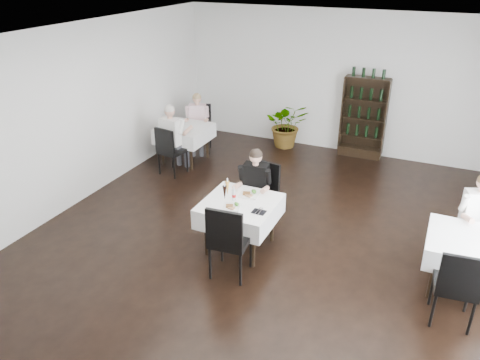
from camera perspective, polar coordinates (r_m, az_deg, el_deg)
name	(u,v)px	position (r m, az deg, el deg)	size (l,w,h in m)	color
room_shell	(260,158)	(6.25, 2.50, 2.69)	(9.00, 9.00, 9.00)	black
wine_shelf	(363,119)	(10.26, 14.81, 7.25)	(0.90, 0.28, 1.75)	black
main_table	(240,211)	(6.75, 0.00, -3.78)	(1.03, 1.03, 0.77)	black
left_table	(184,133)	(9.80, -6.79, 5.67)	(0.98, 0.98, 0.77)	black
right_table	(467,249)	(6.58, 25.97, -7.55)	(0.98, 0.98, 0.77)	black
potted_tree	(287,125)	(10.63, 5.75, 6.75)	(0.93, 0.81, 1.04)	#275A1F
main_chair_far	(262,190)	(7.40, 2.69, -1.24)	(0.56, 0.56, 1.04)	black
main_chair_near	(228,238)	(6.14, -1.47, -7.03)	(0.54, 0.54, 1.09)	black
left_chair_far	(200,125)	(10.40, -4.87, 6.73)	(0.61, 0.61, 1.02)	black
left_chair_near	(169,148)	(9.21, -8.61, 3.86)	(0.52, 0.52, 0.99)	black
right_chair_far	(476,229)	(7.32, 26.83, -5.40)	(0.47, 0.48, 0.87)	black
right_chair_near	(457,283)	(5.95, 24.96, -11.35)	(0.52, 0.52, 1.03)	black
diner_main	(254,185)	(7.14, 1.73, -0.58)	(0.53, 0.54, 1.35)	#414249
diner_left_far	(197,119)	(10.22, -5.22, 7.43)	(0.58, 0.61, 1.31)	#414249
diner_left_near	(173,133)	(9.30, -8.16, 5.72)	(0.54, 0.55, 1.40)	#414249
diner_right_far	(479,215)	(7.09, 27.14, -3.77)	(0.59, 0.63, 1.36)	#414249
plate_far	(249,194)	(6.85, 1.15, -1.72)	(0.29, 0.29, 0.08)	white
plate_near	(232,207)	(6.52, -0.95, -3.26)	(0.28, 0.28, 0.08)	white
pilsner_dark	(225,193)	(6.70, -1.89, -1.54)	(0.06, 0.06, 0.27)	black
pilsner_lager	(227,188)	(6.82, -1.55, -0.99)	(0.06, 0.06, 0.27)	gold
coke_bottle	(234,195)	(6.67, -0.74, -1.83)	(0.06, 0.06, 0.22)	silver
napkin_cutlery	(259,212)	(6.42, 2.32, -3.88)	(0.19, 0.20, 0.02)	black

